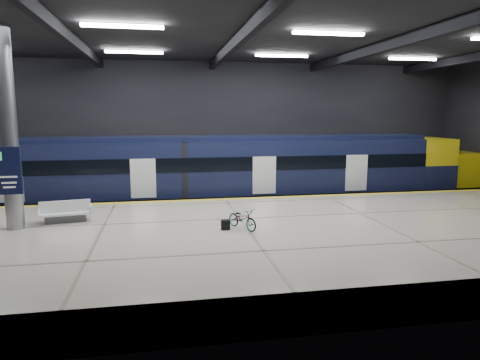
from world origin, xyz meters
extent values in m
plane|color=black|center=(0.00, 0.00, 0.00)|extent=(30.00, 30.00, 0.00)
cube|color=black|center=(0.00, 8.00, 4.00)|extent=(30.00, 0.10, 8.00)
cube|color=black|center=(0.00, -8.00, 4.00)|extent=(30.00, 0.10, 8.00)
cube|color=black|center=(0.00, 0.00, 8.00)|extent=(30.00, 16.00, 0.10)
cube|color=black|center=(-6.00, 0.00, 7.75)|extent=(0.25, 16.00, 0.40)
cube|color=black|center=(0.00, 0.00, 7.75)|extent=(0.25, 16.00, 0.40)
cube|color=black|center=(6.00, 0.00, 7.75)|extent=(0.25, 16.00, 0.40)
cube|color=white|center=(-4.00, -2.00, 7.88)|extent=(2.60, 0.18, 0.10)
cube|color=white|center=(3.00, -2.00, 7.88)|extent=(2.60, 0.18, 0.10)
cube|color=white|center=(-4.00, 4.00, 7.88)|extent=(2.60, 0.18, 0.10)
cube|color=white|center=(3.00, 4.00, 7.88)|extent=(2.60, 0.18, 0.10)
cube|color=white|center=(10.00, 4.00, 7.88)|extent=(2.60, 0.18, 0.10)
cube|color=beige|center=(0.00, -2.50, 0.55)|extent=(30.00, 11.00, 1.10)
cube|color=gold|center=(0.00, 2.75, 1.11)|extent=(30.00, 0.40, 0.01)
cube|color=gray|center=(0.00, 4.78, 0.08)|extent=(30.00, 0.08, 0.16)
cube|color=gray|center=(0.00, 6.22, 0.08)|extent=(30.00, 0.08, 0.16)
cube|color=black|center=(-0.80, 5.50, 0.55)|extent=(24.00, 2.58, 0.80)
cube|color=black|center=(-0.80, 5.50, 2.33)|extent=(24.00, 2.80, 2.75)
cube|color=black|center=(-0.80, 5.50, 3.82)|extent=(24.00, 2.30, 0.24)
cube|color=black|center=(-0.80, 4.09, 2.60)|extent=(24.00, 0.04, 0.70)
cube|color=white|center=(2.20, 4.08, 2.00)|extent=(1.20, 0.05, 1.90)
cube|color=yellow|center=(12.20, 5.50, 2.33)|extent=(2.00, 2.80, 2.75)
ellipsoid|color=yellow|center=(14.80, 5.50, 1.85)|extent=(3.60, 2.52, 1.90)
cube|color=black|center=(12.50, 5.50, 2.50)|extent=(1.60, 2.38, 0.80)
cube|color=#595B60|center=(-6.47, -0.36, 1.23)|extent=(1.48, 0.67, 0.27)
cube|color=white|center=(-6.47, -0.36, 1.44)|extent=(1.88, 1.04, 0.07)
cube|color=white|center=(-6.47, -0.36, 1.69)|extent=(1.77, 0.36, 0.45)
cube|color=white|center=(-7.35, -0.50, 1.55)|extent=(0.17, 0.76, 0.27)
cube|color=white|center=(-5.59, -0.22, 1.55)|extent=(0.17, 0.76, 0.27)
imported|color=#99999E|center=(-0.17, -2.51, 1.47)|extent=(1.14, 1.47, 0.74)
cube|color=black|center=(-0.77, -2.51, 1.28)|extent=(0.31, 0.19, 0.35)
cylinder|color=#9EA0A5|center=(-8.00, -1.00, 4.55)|extent=(0.60, 0.60, 6.90)
cube|color=#0E1335|center=(-8.00, -1.42, 3.20)|extent=(0.90, 0.12, 1.60)
camera|label=1|loc=(-2.86, -16.78, 5.10)|focal=32.00mm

